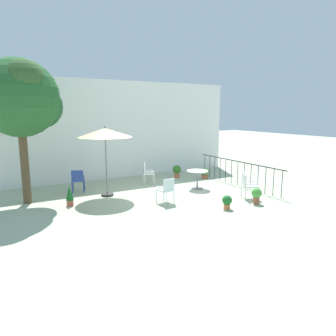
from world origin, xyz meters
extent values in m
plane|color=#ACB495|center=(0.00, 0.00, 0.00)|extent=(60.00, 60.00, 0.00)
cube|color=white|center=(0.00, 3.98, 2.18)|extent=(10.92, 0.30, 4.36)
cube|color=black|center=(3.38, 0.00, 1.00)|extent=(0.03, 4.86, 0.03)
cylinder|color=black|center=(3.38, -2.24, 0.50)|extent=(0.02, 0.02, 1.00)
cylinder|color=black|center=(3.38, -1.87, 0.50)|extent=(0.02, 0.02, 1.00)
cylinder|color=black|center=(3.38, -1.50, 0.50)|extent=(0.02, 0.02, 1.00)
cylinder|color=black|center=(3.38, -1.12, 0.50)|extent=(0.02, 0.02, 1.00)
cylinder|color=black|center=(3.38, -0.75, 0.50)|extent=(0.02, 0.02, 1.00)
cylinder|color=black|center=(3.38, -0.37, 0.50)|extent=(0.02, 0.02, 1.00)
cylinder|color=black|center=(3.38, 0.00, 0.50)|extent=(0.02, 0.02, 1.00)
cylinder|color=black|center=(3.38, 0.37, 0.50)|extent=(0.02, 0.02, 1.00)
cylinder|color=black|center=(3.38, 0.75, 0.50)|extent=(0.02, 0.02, 1.00)
cylinder|color=black|center=(3.38, 1.12, 0.50)|extent=(0.02, 0.02, 1.00)
cylinder|color=black|center=(3.38, 1.50, 0.50)|extent=(0.02, 0.02, 1.00)
cylinder|color=black|center=(3.38, 1.87, 0.50)|extent=(0.02, 0.02, 1.00)
cylinder|color=black|center=(3.38, 2.24, 0.50)|extent=(0.02, 0.02, 1.00)
cylinder|color=brown|center=(-4.38, 1.54, 1.28)|extent=(0.26, 0.26, 2.55)
sphere|color=#225326|center=(-4.38, 1.54, 3.41)|extent=(2.46, 2.46, 2.46)
sphere|color=#1D4926|center=(-3.77, 1.78, 3.17)|extent=(1.48, 1.48, 1.48)
sphere|color=#194B19|center=(-4.87, 1.91, 3.54)|extent=(1.35, 1.35, 1.35)
sphere|color=#2C4F25|center=(-4.26, 0.98, 3.91)|extent=(1.23, 1.23, 1.23)
cylinder|color=#2D2D2D|center=(-1.79, 1.11, 0.04)|extent=(0.44, 0.44, 0.08)
cylinder|color=slate|center=(-1.79, 1.11, 1.22)|extent=(0.04, 0.04, 2.43)
cone|color=beige|center=(-1.79, 1.11, 2.27)|extent=(1.88, 1.88, 0.32)
sphere|color=slate|center=(-1.79, 1.11, 2.46)|extent=(0.06, 0.06, 0.06)
cylinder|color=white|center=(1.64, 0.37, 0.71)|extent=(0.84, 0.84, 0.02)
cylinder|color=slate|center=(1.64, 0.37, 0.35)|extent=(0.06, 0.06, 0.70)
cylinder|color=slate|center=(1.64, 0.37, 0.01)|extent=(0.46, 0.46, 0.03)
cube|color=#283D91|center=(-2.55, 2.16, 0.45)|extent=(0.56, 0.55, 0.04)
cube|color=#283D91|center=(-2.62, 1.98, 0.67)|extent=(0.42, 0.18, 0.40)
cube|color=#283D91|center=(-2.36, 2.09, 0.57)|extent=(0.16, 0.37, 0.03)
cube|color=#283D91|center=(-2.75, 2.23, 0.57)|extent=(0.16, 0.37, 0.03)
cylinder|color=#283D91|center=(-2.29, 2.28, 0.21)|extent=(0.04, 0.04, 0.43)
cylinder|color=#283D91|center=(-2.69, 2.41, 0.21)|extent=(0.04, 0.04, 0.43)
cylinder|color=#283D91|center=(-2.42, 1.91, 0.21)|extent=(0.04, 0.04, 0.43)
cylinder|color=#283D91|center=(-2.81, 2.05, 0.21)|extent=(0.04, 0.04, 0.43)
cube|color=white|center=(2.43, -1.70, 0.45)|extent=(0.66, 0.65, 0.04)
cube|color=white|center=(2.23, -1.60, 0.67)|extent=(0.24, 0.42, 0.40)
cube|color=white|center=(2.33, -1.90, 0.57)|extent=(0.42, 0.24, 0.03)
cube|color=white|center=(2.53, -1.51, 0.57)|extent=(0.42, 0.24, 0.03)
cylinder|color=white|center=(2.54, -2.01, 0.21)|extent=(0.04, 0.04, 0.43)
cylinder|color=white|center=(2.74, -1.61, 0.21)|extent=(0.04, 0.04, 0.43)
cylinder|color=white|center=(2.12, -1.80, 0.21)|extent=(0.04, 0.04, 0.43)
cylinder|color=white|center=(2.32, -1.40, 0.21)|extent=(0.04, 0.04, 0.43)
cube|color=silver|center=(-0.39, -0.68, 0.43)|extent=(0.51, 0.51, 0.04)
cube|color=silver|center=(-0.36, -0.88, 0.65)|extent=(0.44, 0.09, 0.40)
cube|color=silver|center=(-0.18, -0.65, 0.55)|extent=(0.09, 0.41, 0.03)
cube|color=silver|center=(-0.60, -0.70, 0.55)|extent=(0.09, 0.41, 0.03)
cylinder|color=silver|center=(-0.21, -0.44, 0.20)|extent=(0.04, 0.04, 0.41)
cylinder|color=silver|center=(-0.62, -0.49, 0.20)|extent=(0.04, 0.04, 0.41)
cylinder|color=silver|center=(-0.16, -0.86, 0.20)|extent=(0.04, 0.04, 0.41)
cylinder|color=silver|center=(-0.57, -0.91, 0.20)|extent=(0.04, 0.04, 0.41)
cube|color=white|center=(0.32, 1.99, 0.46)|extent=(0.56, 0.59, 0.04)
cube|color=white|center=(0.14, 2.05, 0.71)|extent=(0.19, 0.45, 0.45)
cube|color=white|center=(0.25, 1.78, 0.58)|extent=(0.38, 0.16, 0.03)
cube|color=white|center=(0.39, 2.20, 0.58)|extent=(0.38, 0.16, 0.03)
cylinder|color=white|center=(0.43, 1.72, 0.22)|extent=(0.04, 0.04, 0.44)
cylinder|color=white|center=(0.57, 2.14, 0.22)|extent=(0.04, 0.04, 0.44)
cylinder|color=white|center=(0.06, 1.84, 0.22)|extent=(0.04, 0.04, 0.44)
cylinder|color=white|center=(0.21, 2.27, 0.22)|extent=(0.04, 0.04, 0.44)
cylinder|color=#9A5539|center=(2.15, -2.28, 0.11)|extent=(0.21, 0.21, 0.23)
cylinder|color=#382819|center=(2.15, -2.28, 0.22)|extent=(0.18, 0.18, 0.02)
sphere|color=#49993A|center=(2.15, -2.28, 0.37)|extent=(0.33, 0.33, 0.33)
cylinder|color=#D07442|center=(0.93, -2.25, 0.08)|extent=(0.20, 0.20, 0.16)
cylinder|color=#382819|center=(0.93, -2.25, 0.15)|extent=(0.18, 0.18, 0.02)
sphere|color=#1C6525|center=(0.93, -2.25, 0.29)|extent=(0.30, 0.30, 0.30)
cylinder|color=#AE5E3D|center=(3.04, 1.76, 0.08)|extent=(0.30, 0.30, 0.17)
cylinder|color=#382819|center=(3.04, 1.76, 0.16)|extent=(0.26, 0.26, 0.02)
sphere|color=#538D42|center=(3.04, 1.76, 0.32)|extent=(0.35, 0.35, 0.35)
cylinder|color=#BB6542|center=(2.02, 2.53, 0.11)|extent=(0.24, 0.24, 0.23)
cylinder|color=#382819|center=(2.02, 2.53, 0.22)|extent=(0.21, 0.21, 0.02)
sphere|color=#2F6D23|center=(2.02, 2.53, 0.39)|extent=(0.37, 0.37, 0.37)
cylinder|color=#B65340|center=(-3.23, 0.52, 0.09)|extent=(0.21, 0.21, 0.19)
cylinder|color=#382819|center=(-3.23, 0.52, 0.18)|extent=(0.19, 0.19, 0.02)
cone|color=#195F22|center=(-3.23, 0.52, 0.42)|extent=(0.24, 0.24, 0.47)
camera|label=1|loc=(-5.27, -9.43, 2.99)|focal=33.30mm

